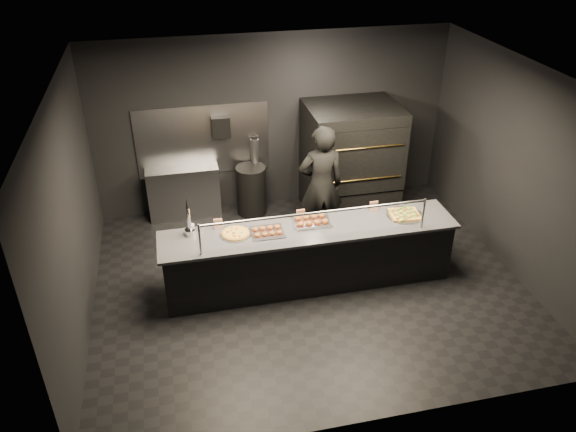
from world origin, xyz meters
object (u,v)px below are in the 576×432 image
object	(u,v)px
round_pizza	(236,233)
trash_bin	(251,190)
towel_dispenser	(221,127)
worker	(321,185)
prep_shelf	(184,192)
beer_tap	(189,225)
square_pizza	(405,215)
service_counter	(309,256)
slider_tray_b	(311,221)
slider_tray_a	(267,232)
fire_extinguisher	(255,151)
pizza_oven	(350,160)

from	to	relation	value
round_pizza	trash_bin	bearing A→B (deg)	75.59
towel_dispenser	worker	bearing A→B (deg)	-43.50
worker	prep_shelf	bearing A→B (deg)	-29.81
beer_tap	square_pizza	size ratio (longest dim) A/B	1.05
towel_dispenser	trash_bin	distance (m)	1.22
service_counter	worker	xyz separation A→B (m)	(0.46, 1.10, 0.51)
towel_dispenser	service_counter	bearing A→B (deg)	-69.37
prep_shelf	slider_tray_b	xyz separation A→B (m)	(1.66, -2.17, 0.50)
service_counter	slider_tray_b	world-z (taller)	service_counter
prep_shelf	slider_tray_a	size ratio (longest dim) A/B	2.67
square_pizza	fire_extinguisher	bearing A→B (deg)	126.60
slider_tray_a	square_pizza	distance (m)	1.99
prep_shelf	worker	size ratio (longest dim) A/B	0.62
square_pizza	trash_bin	world-z (taller)	square_pizza
prep_shelf	beer_tap	world-z (taller)	beer_tap
service_counter	towel_dispenser	xyz separation A→B (m)	(-0.90, 2.39, 1.09)
service_counter	fire_extinguisher	size ratio (longest dim) A/B	8.12
towel_dispenser	fire_extinguisher	distance (m)	0.74
towel_dispenser	slider_tray_b	size ratio (longest dim) A/B	0.63
towel_dispenser	worker	distance (m)	1.96
prep_shelf	fire_extinguisher	xyz separation A→B (m)	(1.25, 0.08, 0.61)
pizza_oven	round_pizza	world-z (taller)	pizza_oven
square_pizza	towel_dispenser	bearing A→B (deg)	134.43
slider_tray_a	trash_bin	xyz separation A→B (m)	(0.12, 2.19, -0.52)
service_counter	towel_dispenser	distance (m)	2.78
prep_shelf	beer_tap	bearing A→B (deg)	-90.00
pizza_oven	prep_shelf	xyz separation A→B (m)	(-2.80, 0.42, -0.52)
service_counter	square_pizza	xyz separation A→B (m)	(1.40, 0.04, 0.47)
pizza_oven	worker	bearing A→B (deg)	-132.81
fire_extinguisher	round_pizza	distance (m)	2.42
towel_dispenser	slider_tray_a	size ratio (longest dim) A/B	0.78
pizza_oven	slider_tray_b	distance (m)	2.09
square_pizza	worker	xyz separation A→B (m)	(-0.94, 1.06, 0.03)
slider_tray_b	worker	size ratio (longest dim) A/B	0.28
service_counter	pizza_oven	xyz separation A→B (m)	(1.20, 1.90, 0.50)
round_pizza	towel_dispenser	bearing A→B (deg)	87.37
service_counter	slider_tray_a	xyz separation A→B (m)	(-0.59, 0.01, 0.48)
pizza_oven	slider_tray_a	distance (m)	2.60
prep_shelf	slider_tray_a	distance (m)	2.58
pizza_oven	trash_bin	size ratio (longest dim) A/B	2.22
service_counter	beer_tap	xyz separation A→B (m)	(-1.60, 0.20, 0.61)
beer_tap	slider_tray_b	distance (m)	1.67
towel_dispenser	slider_tray_a	world-z (taller)	towel_dispenser
round_pizza	service_counter	bearing A→B (deg)	-4.17
worker	pizza_oven	bearing A→B (deg)	-131.98
beer_tap	square_pizza	bearing A→B (deg)	-2.97
pizza_oven	fire_extinguisher	world-z (taller)	pizza_oven
towel_dispenser	square_pizza	distance (m)	3.34
towel_dispenser	worker	xyz separation A→B (m)	(1.36, -1.29, -0.58)
pizza_oven	prep_shelf	size ratio (longest dim) A/B	1.59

